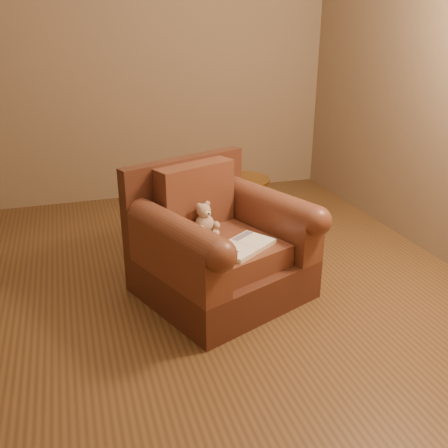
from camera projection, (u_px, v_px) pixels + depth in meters
name	position (u px, v px, depth m)	size (l,w,h in m)	color
floor	(163.00, 300.00, 3.04)	(4.00, 4.00, 0.00)	brown
armchair	(218.00, 247.00, 3.04)	(1.13, 1.11, 0.79)	#492418
teddy_bear	(206.00, 222.00, 3.02)	(0.15, 0.17, 0.20)	tan
guidebook	(244.00, 246.00, 2.84)	(0.41, 0.37, 0.03)	beige
side_table	(241.00, 213.00, 3.59)	(0.40, 0.40, 0.55)	#BF8A34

